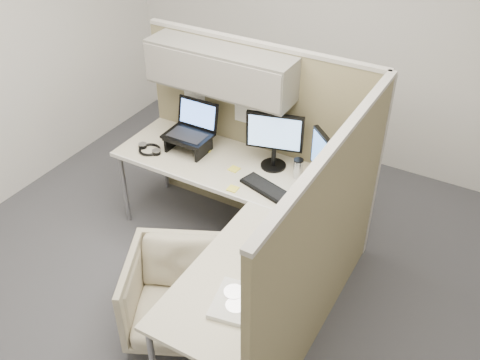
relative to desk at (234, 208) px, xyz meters
The scene contains 19 objects.
ground 0.71m from the desk, 134.71° to the right, with size 4.50×4.50×0.00m, color #3F3F45.
partition_back 0.88m from the desk, 115.90° to the left, with size 2.00×0.36×1.63m.
partition_right 0.81m from the desk, 13.96° to the right, with size 0.07×2.03×1.63m.
desk is the anchor object (origin of this frame).
office_chair 0.71m from the desk, 98.25° to the right, with size 0.68×0.63×0.70m, color beige.
monitor_left 0.64m from the desk, 87.08° to the left, with size 0.43×0.20×0.47m.
monitor_right 0.73m from the desk, 38.96° to the left, with size 0.35×0.33×0.47m.
laptop_station 0.84m from the desk, 146.19° to the left, with size 0.37×0.32×0.39m.
keyboard 0.29m from the desk, 61.82° to the left, with size 0.44×0.15×0.02m, color black.
mouse 0.49m from the desk, 14.55° to the left, with size 0.08×0.05×0.03m, color black.
travel_mug 0.59m from the desk, 63.87° to the left, with size 0.08×0.08×0.16m.
soda_can_green 0.60m from the desk, 14.85° to the left, with size 0.07×0.07×0.12m, color silver.
soda_can_silver 0.59m from the desk, 37.96° to the left, with size 0.07×0.07×0.12m, color silver.
sticky_note_d 0.43m from the desk, 120.67° to the left, with size 0.08×0.08×0.01m, color yellow.
sticky_note_b 0.18m from the desk, 124.34° to the left, with size 0.08×0.08×0.01m, color yellow.
sticky_note_c 0.75m from the desk, 138.16° to the left, with size 0.08×0.08×0.01m, color yellow.
headphones 0.99m from the desk, 165.13° to the left, with size 0.23×0.21×0.03m.
paper_stack 0.93m from the desk, 59.37° to the right, with size 0.30×0.35×0.03m.
desk_clock 0.58m from the desk, 35.11° to the right, with size 0.09×0.09×0.09m.
Camera 1 is at (1.65, -2.47, 3.11)m, focal length 40.00 mm.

